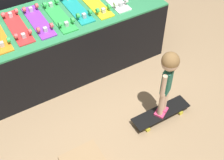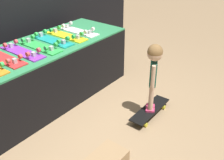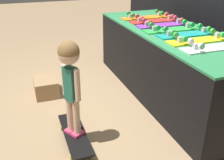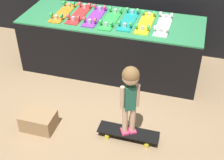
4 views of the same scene
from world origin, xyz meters
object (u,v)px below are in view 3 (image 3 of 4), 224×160
skateboard_orange_on_rack (145,17)px  skateboard_teal_on_rack (187,33)px  skateboard_purple_on_rack (163,24)px  skateboard_yellow_on_rack (199,40)px  storage_box (46,86)px  skateboard_on_floor (75,134)px  skateboard_white_on_rack (215,46)px  skateboard_red_on_rack (155,20)px  skateboard_green_on_rack (171,29)px  child (70,72)px

skateboard_orange_on_rack → skateboard_teal_on_rack: same height
skateboard_purple_on_rack → skateboard_yellow_on_rack: same height
storage_box → skateboard_on_floor: bearing=7.1°
skateboard_white_on_rack → skateboard_teal_on_rack: bearing=178.0°
skateboard_yellow_on_rack → skateboard_white_on_rack: same height
skateboard_orange_on_rack → skateboard_red_on_rack: same height
skateboard_purple_on_rack → skateboard_teal_on_rack: same height
skateboard_orange_on_rack → skateboard_red_on_rack: size_ratio=1.00×
skateboard_green_on_rack → storage_box: skateboard_green_on_rack is taller
skateboard_purple_on_rack → child: size_ratio=0.76×
skateboard_green_on_rack → skateboard_on_floor: skateboard_green_on_rack is taller
skateboard_red_on_rack → skateboard_purple_on_rack: same height
skateboard_teal_on_rack → storage_box: bearing=-115.6°
skateboard_white_on_rack → skateboard_on_floor: bearing=-95.6°
skateboard_green_on_rack → child: 1.38m
skateboard_teal_on_rack → skateboard_on_floor: bearing=-75.6°
child → skateboard_orange_on_rack: bearing=105.5°
child → storage_box: 1.18m
skateboard_green_on_rack → child: size_ratio=0.76×
skateboard_orange_on_rack → storage_box: size_ratio=1.73×
skateboard_orange_on_rack → skateboard_purple_on_rack: 0.46m
skateboard_purple_on_rack → skateboard_on_floor: 1.67m
skateboard_purple_on_rack → skateboard_green_on_rack: (0.23, -0.02, 0.00)m
skateboard_green_on_rack → child: child is taller
skateboard_green_on_rack → skateboard_on_floor: 1.55m
skateboard_orange_on_rack → child: size_ratio=0.76×
skateboard_teal_on_rack → child: size_ratio=0.76×
skateboard_red_on_rack → skateboard_teal_on_rack: bearing=0.1°
skateboard_green_on_rack → skateboard_on_floor: bearing=-65.9°
skateboard_white_on_rack → child: child is taller
skateboard_orange_on_rack → skateboard_purple_on_rack: bearing=0.7°
skateboard_red_on_rack → skateboard_purple_on_rack: bearing=-4.0°
skateboard_purple_on_rack → storage_box: (-0.22, -1.41, -0.69)m
skateboard_purple_on_rack → skateboard_teal_on_rack: bearing=2.2°
skateboard_teal_on_rack → skateboard_white_on_rack: same height
skateboard_red_on_rack → skateboard_on_floor: skateboard_red_on_rack is taller
skateboard_orange_on_rack → skateboard_purple_on_rack: size_ratio=1.00×
skateboard_red_on_rack → skateboard_green_on_rack: (0.46, -0.04, 0.00)m
skateboard_white_on_rack → skateboard_purple_on_rack: bearing=-179.9°
skateboard_yellow_on_rack → skateboard_green_on_rack: bearing=-177.4°
skateboard_yellow_on_rack → child: (0.10, -1.28, -0.11)m
skateboard_white_on_rack → storage_box: skateboard_white_on_rack is taller
skateboard_purple_on_rack → skateboard_white_on_rack: (0.92, 0.00, 0.00)m
skateboard_green_on_rack → skateboard_teal_on_rack: 0.23m
skateboard_purple_on_rack → skateboard_green_on_rack: same height
skateboard_red_on_rack → skateboard_teal_on_rack: same height
skateboard_purple_on_rack → skateboard_white_on_rack: 0.92m
skateboard_purple_on_rack → storage_box: size_ratio=1.73×
skateboard_purple_on_rack → skateboard_green_on_rack: bearing=-6.1°
skateboard_purple_on_rack → skateboard_teal_on_rack: 0.46m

